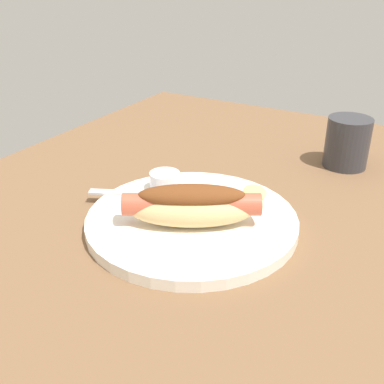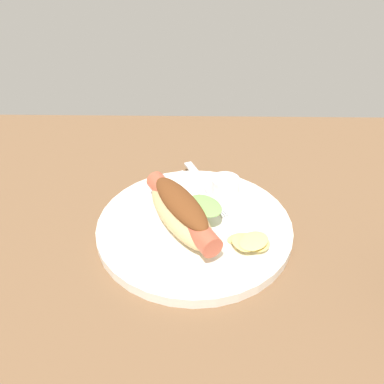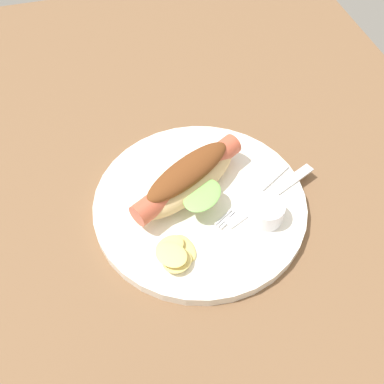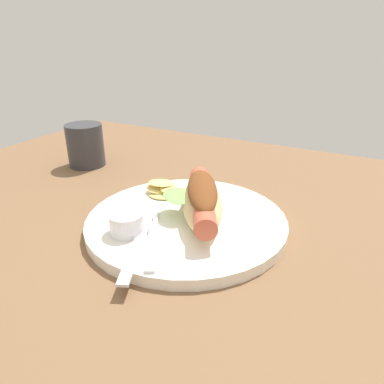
{
  "view_description": "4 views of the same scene",
  "coord_description": "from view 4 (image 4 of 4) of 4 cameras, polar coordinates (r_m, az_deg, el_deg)",
  "views": [
    {
      "loc": [
        47.33,
        25.54,
        33.47
      ],
      "look_at": [
        -2.99,
        -3.14,
        4.14
      ],
      "focal_mm": 43.42,
      "sensor_mm": 36.0,
      "label": 1
    },
    {
      "loc": [
        -1.46,
        40.79,
        37.13
      ],
      "look_at": [
        -0.63,
        -3.3,
        6.16
      ],
      "focal_mm": 34.44,
      "sensor_mm": 36.0,
      "label": 2
    },
    {
      "loc": [
        -36.62,
        8.79,
        51.73
      ],
      "look_at": [
        -1.46,
        -0.82,
        4.57
      ],
      "focal_mm": 42.67,
      "sensor_mm": 36.0,
      "label": 3
    },
    {
      "loc": [
        21.44,
        -42.51,
        26.59
      ],
      "look_at": [
        0.34,
        -2.85,
        6.26
      ],
      "focal_mm": 33.49,
      "sensor_mm": 36.0,
      "label": 4
    }
  ],
  "objects": [
    {
      "name": "fork",
      "position": [
        0.47,
        -6.31,
        -7.48
      ],
      "size": [
        8.65,
        13.28,
        0.4
      ],
      "rotation": [
        0.0,
        0.0,
        2.11
      ],
      "color": "silver",
      "rests_on": "plate"
    },
    {
      "name": "drinking_cup",
      "position": [
        0.8,
        -16.61,
        7.16
      ],
      "size": [
        7.62,
        7.62,
        8.87
      ],
      "primitive_type": "cylinder",
      "color": "#333338",
      "rests_on": "ground_plane"
    },
    {
      "name": "hot_dog",
      "position": [
        0.51,
        1.54,
        -1.16
      ],
      "size": [
        13.53,
        17.27,
        5.7
      ],
      "rotation": [
        0.0,
        0.0,
        2.09
      ],
      "color": "#DBB77A",
      "rests_on": "plate"
    },
    {
      "name": "ground_plane",
      "position": [
        0.55,
        1.09,
        -5.65
      ],
      "size": [
        120.0,
        90.0,
        1.8
      ],
      "primitive_type": "cube",
      "color": "brown"
    },
    {
      "name": "knife",
      "position": [
        0.46,
        -8.63,
        -8.35
      ],
      "size": [
        7.73,
        15.19,
        0.36
      ],
      "primitive_type": "cube",
      "rotation": [
        0.0,
        0.0,
        1.99
      ],
      "color": "silver",
      "rests_on": "plate"
    },
    {
      "name": "chips_pile",
      "position": [
        0.6,
        -4.84,
        0.61
      ],
      "size": [
        6.76,
        6.17,
        2.07
      ],
      "color": "#E7CF71",
      "rests_on": "plate"
    },
    {
      "name": "sauce_ramekin",
      "position": [
        0.49,
        -10.41,
        -4.92
      ],
      "size": [
        4.64,
        4.64,
        2.84
      ],
      "primitive_type": "cylinder",
      "color": "white",
      "rests_on": "plate"
    },
    {
      "name": "plate",
      "position": [
        0.53,
        -0.89,
        -4.79
      ],
      "size": [
        29.24,
        29.24,
        1.6
      ],
      "primitive_type": "cylinder",
      "color": "white",
      "rests_on": "ground_plane"
    }
  ]
}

